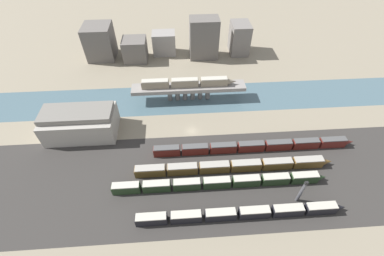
# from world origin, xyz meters

# --- Properties ---
(ground_plane) EXTENTS (400.00, 400.00, 0.00)m
(ground_plane) POSITION_xyz_m (0.00, 0.00, 0.00)
(ground_plane) COLOR gray
(railbed_yard) EXTENTS (280.00, 42.00, 0.01)m
(railbed_yard) POSITION_xyz_m (0.00, -24.00, 0.00)
(railbed_yard) COLOR #33302D
(railbed_yard) RESTS_ON ground
(river_water) EXTENTS (320.00, 21.60, 0.01)m
(river_water) POSITION_xyz_m (0.00, 21.58, 0.00)
(river_water) COLOR #47606B
(river_water) RESTS_ON ground
(bridge) EXTENTS (52.75, 7.10, 7.62)m
(bridge) POSITION_xyz_m (-0.00, 21.58, 5.98)
(bridge) COLOR gray
(bridge) RESTS_ON ground
(train_on_bridge) EXTENTS (43.73, 3.08, 3.84)m
(train_on_bridge) POSITION_xyz_m (-0.24, 21.58, 9.50)
(train_on_bridge) COLOR gray
(train_on_bridge) RESTS_ON bridge
(train_yard_near) EXTENTS (67.47, 2.86, 3.85)m
(train_yard_near) POSITION_xyz_m (13.04, -38.82, 1.89)
(train_yard_near) COLOR black
(train_yard_near) RESTS_ON ground
(train_yard_mid) EXTENTS (75.04, 2.83, 4.00)m
(train_yard_mid) POSITION_xyz_m (7.89, -27.23, 1.97)
(train_yard_mid) COLOR #23381E
(train_yard_mid) RESTS_ON ground
(train_yard_far) EXTENTS (73.07, 3.07, 4.00)m
(train_yard_far) POSITION_xyz_m (13.97, -20.71, 1.97)
(train_yard_far) COLOR brown
(train_yard_far) RESTS_ON ground
(train_yard_outer) EXTENTS (79.57, 2.76, 4.10)m
(train_yard_outer) POSITION_xyz_m (23.49, -11.86, 2.02)
(train_yard_outer) COLOR #5B1E19
(train_yard_outer) RESTS_ON ground
(warehouse_building) EXTENTS (28.27, 15.76, 12.08)m
(warehouse_building) POSITION_xyz_m (-45.38, 2.30, 5.74)
(warehouse_building) COLOR #9E998E
(warehouse_building) RESTS_ON ground
(signal_tower) EXTENTS (1.00, 0.99, 11.21)m
(signal_tower) POSITION_xyz_m (33.08, -34.57, 5.45)
(signal_tower) COLOR #4C4C51
(signal_tower) RESTS_ON ground
(city_block_far_left) EXTENTS (15.08, 15.61, 18.54)m
(city_block_far_left) POSITION_xyz_m (-47.86, 64.20, 9.27)
(city_block_far_left) COLOR #605B56
(city_block_far_left) RESTS_ON ground
(city_block_left) EXTENTS (13.01, 12.34, 12.30)m
(city_block_left) POSITION_xyz_m (-28.19, 59.70, 6.15)
(city_block_left) COLOR #605B56
(city_block_left) RESTS_ON ground
(city_block_center) EXTENTS (13.07, 9.75, 12.73)m
(city_block_center) POSITION_xyz_m (-11.83, 65.78, 6.36)
(city_block_center) COLOR gray
(city_block_center) RESTS_ON ground
(city_block_right) EXTENTS (15.89, 10.52, 22.42)m
(city_block_right) POSITION_xyz_m (10.84, 60.57, 11.21)
(city_block_right) COLOR #605B56
(city_block_right) RESTS_ON ground
(city_block_far_right) EXTENTS (10.40, 13.91, 17.28)m
(city_block_far_right) POSITION_xyz_m (32.08, 64.42, 8.64)
(city_block_far_right) COLOR slate
(city_block_far_right) RESTS_ON ground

